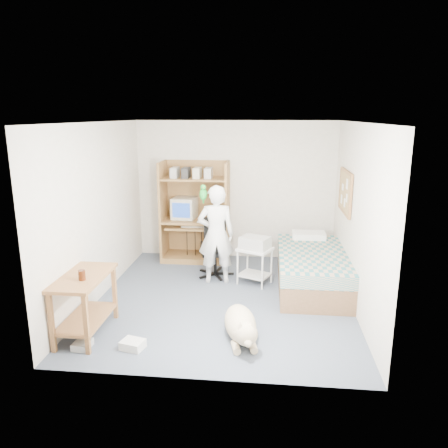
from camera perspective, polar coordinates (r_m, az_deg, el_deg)
name	(u,v)px	position (r m, az deg, el deg)	size (l,w,h in m)	color
floor	(224,299)	(6.42, 0.00, -9.74)	(4.00, 4.00, 0.00)	#424B5A
wall_back	(235,191)	(7.98, 1.50, 4.38)	(3.60, 0.02, 2.50)	beige
wall_right	(357,218)	(6.11, 17.03, 0.74)	(0.02, 4.00, 2.50)	beige
wall_left	(98,212)	(6.46, -16.08, 1.51)	(0.02, 4.00, 2.50)	beige
ceiling	(224,122)	(5.88, 0.00, 13.15)	(3.60, 4.00, 0.02)	white
computer_hutch	(196,216)	(7.90, -3.74, 1.08)	(1.20, 0.63, 1.80)	brown
bed	(312,269)	(6.89, 11.41, -5.75)	(1.02, 2.02, 0.66)	brown
side_desk	(85,296)	(5.54, -17.74, -8.94)	(0.50, 1.00, 0.75)	brown
corkboard	(345,192)	(6.94, 15.56, 4.07)	(0.04, 0.94, 0.66)	olive
office_chair	(215,256)	(7.23, -1.17, -4.14)	(0.53, 0.53, 0.94)	black
person	(216,235)	(6.80, -1.03, -1.38)	(0.57, 0.37, 1.56)	white
parrot	(203,193)	(6.70, -2.73, 4.04)	(0.11, 0.20, 0.32)	#16992A
dog	(241,325)	(5.29, 2.24, -13.01)	(0.53, 1.13, 0.43)	tan
printer_cart	(255,260)	(6.86, 4.02, -4.73)	(0.60, 0.56, 0.58)	silver
printer	(255,243)	(6.77, 4.07, -2.44)	(0.42, 0.32, 0.18)	#A5A5A1
crt_monitor	(185,208)	(7.91, -5.17, 2.10)	(0.44, 0.46, 0.38)	beige
keyboard	(194,226)	(7.78, -3.89, -0.27)	(0.45, 0.16, 0.03)	beige
pencil_cup	(214,217)	(7.76, -1.28, 0.87)	(0.08, 0.08, 0.12)	gold
drink_glass	(82,275)	(5.29, -18.07, -6.37)	(0.08, 0.08, 0.12)	#3F1A0A
floor_box_a	(133,345)	(5.27, -11.84, -15.16)	(0.25, 0.20, 0.10)	silver
floor_box_b	(82,345)	(5.43, -18.00, -14.77)	(0.18, 0.22, 0.08)	#ADADA9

